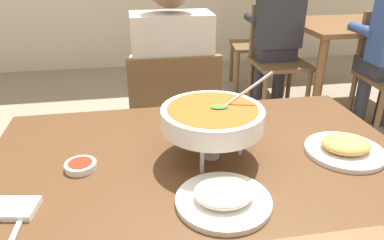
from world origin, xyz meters
TOP-DOWN VIEW (x-y plane):
  - dining_table_main at (0.00, 0.00)m, footprint 1.28×0.80m
  - chair_diner_main at (-0.00, 0.69)m, footprint 0.44×0.44m
  - diner_main at (0.00, 0.72)m, footprint 0.40×0.45m
  - curry_bowl at (0.03, -0.01)m, footprint 0.33×0.30m
  - rice_plate at (0.01, -0.24)m, footprint 0.24×0.24m
  - appetizer_plate at (0.44, -0.07)m, footprint 0.24×0.24m
  - sauce_dish at (-0.35, -0.02)m, footprint 0.09×0.09m
  - napkin_folded at (-0.50, -0.18)m, footprint 0.13×0.10m
  - spoon_utensil at (-0.47, -0.23)m, footprint 0.02×0.17m
  - dining_table_far at (1.72, 1.93)m, footprint 1.00×0.80m
  - chair_bg_middle at (1.06, 1.98)m, footprint 0.44×0.44m
  - chair_bg_right at (1.15, 2.51)m, footprint 0.49×0.49m
  - patron_bg_middle at (1.05, 1.98)m, footprint 0.40×0.45m

SIDE VIEW (x-z plane):
  - chair_diner_main at x=0.00m, z-range 0.06..0.96m
  - chair_bg_middle at x=1.06m, z-range 0.06..0.96m
  - chair_bg_right at x=1.15m, z-range 0.06..0.96m
  - dining_table_far at x=1.72m, z-range 0.24..0.99m
  - dining_table_main at x=0.00m, z-range 0.26..1.01m
  - diner_main at x=0.00m, z-range 0.09..1.40m
  - patron_bg_middle at x=1.05m, z-range 0.09..1.40m
  - spoon_utensil at x=-0.47m, z-range 0.75..0.76m
  - napkin_folded at x=-0.50m, z-range 0.75..0.77m
  - sauce_dish at x=-0.35m, z-range 0.75..0.77m
  - rice_plate at x=0.01m, z-range 0.74..0.80m
  - appetizer_plate at x=0.44m, z-range 0.74..0.80m
  - curry_bowl at x=0.03m, z-range 0.75..1.01m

